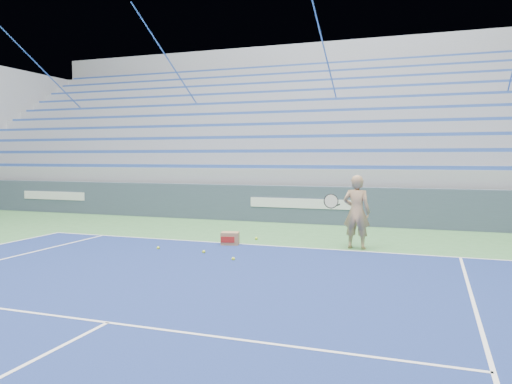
{
  "coord_description": "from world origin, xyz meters",
  "views": [
    {
      "loc": [
        3.54,
        1.58,
        1.95
      ],
      "look_at": [
        -0.26,
        12.38,
        1.15
      ],
      "focal_mm": 35.0,
      "sensor_mm": 36.0,
      "label": 1
    }
  ],
  "objects": [
    {
      "name": "sponsor_barrier",
      "position": [
        0.0,
        15.88,
        0.55
      ],
      "size": [
        30.0,
        0.32,
        1.1
      ],
      "color": "#3B485A",
      "rests_on": "ground"
    },
    {
      "name": "ball_box",
      "position": [
        -0.64,
        11.74,
        0.14
      ],
      "size": [
        0.44,
        0.38,
        0.29
      ],
      "color": "#A0774D",
      "rests_on": "ground"
    },
    {
      "name": "tennis_ball_2",
      "position": [
        0.06,
        10.2,
        0.03
      ],
      "size": [
        0.07,
        0.07,
        0.07
      ],
      "primitive_type": "sphere",
      "color": "#D7F231",
      "rests_on": "ground"
    },
    {
      "name": "tennis_ball_0",
      "position": [
        -0.32,
        12.59,
        0.03
      ],
      "size": [
        0.07,
        0.07,
        0.07
      ],
      "primitive_type": "sphere",
      "color": "#D7F231",
      "rests_on": "ground"
    },
    {
      "name": "tennis_ball_1",
      "position": [
        -0.78,
        10.66,
        0.03
      ],
      "size": [
        0.07,
        0.07,
        0.07
      ],
      "primitive_type": "sphere",
      "color": "#D7F231",
      "rests_on": "ground"
    },
    {
      "name": "bleachers",
      "position": [
        0.0,
        21.6,
        2.36
      ],
      "size": [
        31.0,
        9.15,
        7.3
      ],
      "color": "#95979D",
      "rests_on": "ground"
    },
    {
      "name": "tennis_ball_3",
      "position": [
        -1.87,
        10.73,
        0.03
      ],
      "size": [
        0.07,
        0.07,
        0.07
      ],
      "primitive_type": "sphere",
      "color": "#D7F231",
      "rests_on": "ground"
    },
    {
      "name": "tennis_player",
      "position": [
        2.06,
        12.23,
        0.79
      ],
      "size": [
        0.91,
        0.83,
        1.58
      ],
      "color": "tan",
      "rests_on": "ground"
    }
  ]
}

